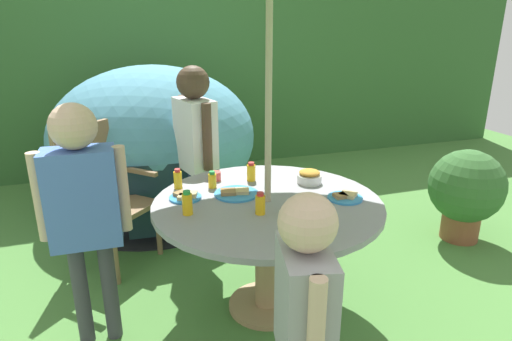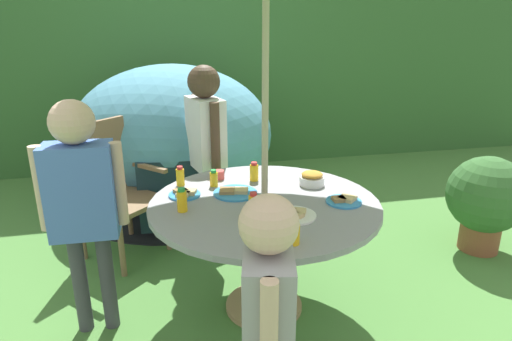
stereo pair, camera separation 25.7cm
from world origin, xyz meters
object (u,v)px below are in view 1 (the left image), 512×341
object	(u,v)px
child_in_blue_shirt	(83,198)
juice_bottle_mid_left	(251,172)
plate_center_back	(236,193)
juice_bottle_far_right	(309,231)
child_in_white_shirt	(195,135)
plate_back_edge	(301,213)
plate_front_edge	(185,196)
juice_bottle_mid_right	(187,203)
cup_near	(215,176)
potted_plant	(466,189)
plate_center_front	(345,197)
garden_table	(267,223)
dome_tent	(154,139)
juice_bottle_near_left	(212,180)
wooden_chair	(100,190)
snack_bowl	(309,177)
juice_bottle_near_right	(260,204)
juice_bottle_far_left	(178,179)
child_in_grey_shirt	(304,307)

from	to	relation	value
child_in_blue_shirt	juice_bottle_mid_left	world-z (taller)	child_in_blue_shirt
plate_center_back	juice_bottle_far_right	bearing A→B (deg)	-76.47
child_in_white_shirt	plate_back_edge	world-z (taller)	child_in_white_shirt
plate_front_edge	juice_bottle_mid_right	world-z (taller)	juice_bottle_mid_right
plate_center_back	cup_near	bearing A→B (deg)	101.06
potted_plant	plate_center_back	xyz separation A→B (m)	(-1.92, -0.21, 0.29)
plate_center_front	child_in_white_shirt	bearing A→B (deg)	122.10
child_in_blue_shirt	plate_center_front	size ratio (longest dim) A/B	6.59
garden_table	cup_near	distance (m)	0.50
dome_tent	juice_bottle_mid_right	xyz separation A→B (m)	(-0.02, -1.88, 0.12)
plate_center_front	juice_bottle_mid_left	xyz separation A→B (m)	(-0.41, 0.46, 0.05)
juice_bottle_near_left	garden_table	bearing A→B (deg)	-50.84
plate_back_edge	juice_bottle_far_right	world-z (taller)	juice_bottle_far_right
garden_table	wooden_chair	size ratio (longest dim) A/B	1.30
juice_bottle_far_right	juice_bottle_mid_left	xyz separation A→B (m)	(0.00, 0.86, 0.00)
juice_bottle_far_right	cup_near	bearing A→B (deg)	102.80
plate_back_edge	juice_bottle_mid_left	size ratio (longest dim) A/B	1.90
cup_near	juice_bottle_mid_right	bearing A→B (deg)	-119.22
child_in_white_shirt	juice_bottle_mid_left	world-z (taller)	child_in_white_shirt
garden_table	snack_bowl	distance (m)	0.44
child_in_white_shirt	juice_bottle_near_right	bearing A→B (deg)	-6.80
child_in_white_shirt	juice_bottle_near_right	xyz separation A→B (m)	(0.13, -1.08, -0.12)
juice_bottle_far_right	potted_plant	bearing A→B (deg)	26.25
juice_bottle_far_left	juice_bottle_far_right	distance (m)	0.98
wooden_chair	juice_bottle_mid_right	world-z (taller)	wooden_chair
child_in_grey_shirt	snack_bowl	bearing A→B (deg)	-12.96
dome_tent	juice_bottle_near_left	world-z (taller)	dome_tent
juice_bottle_near_right	juice_bottle_far_right	size ratio (longest dim) A/B	1.05
garden_table	juice_bottle_mid_right	distance (m)	0.50
snack_bowl	juice_bottle_near_left	world-z (taller)	juice_bottle_near_left
plate_center_back	juice_bottle_far_right	xyz separation A→B (m)	(0.16, -0.66, 0.04)
child_in_grey_shirt	juice_bottle_near_left	distance (m)	1.30
plate_front_edge	juice_bottle_near_left	xyz separation A→B (m)	(0.19, 0.12, 0.04)
child_in_blue_shirt	juice_bottle_mid_left	distance (m)	1.03
wooden_chair	child_in_grey_shirt	world-z (taller)	child_in_grey_shirt
plate_back_edge	juice_bottle_far_left	size ratio (longest dim) A/B	1.86
dome_tent	juice_bottle_near_left	size ratio (longest dim) A/B	19.22
juice_bottle_mid_right	child_in_white_shirt	bearing A→B (deg)	76.46
wooden_chair	snack_bowl	world-z (taller)	wooden_chair
plate_front_edge	juice_bottle_near_right	distance (m)	0.48
garden_table	dome_tent	world-z (taller)	dome_tent
child_in_white_shirt	child_in_blue_shirt	distance (m)	1.17
plate_back_edge	juice_bottle_near_left	bearing A→B (deg)	123.02
juice_bottle_mid_left	juice_bottle_far_right	bearing A→B (deg)	-90.04
juice_bottle_far_right	juice_bottle_mid_right	distance (m)	0.67
garden_table	plate_back_edge	xyz separation A→B (m)	(0.10, -0.23, 0.15)
plate_front_edge	juice_bottle_near_left	distance (m)	0.23
plate_back_edge	juice_bottle_near_left	world-z (taller)	juice_bottle_near_left
plate_back_edge	juice_bottle_mid_right	size ratio (longest dim) A/B	1.76
plate_front_edge	juice_bottle_far_right	size ratio (longest dim) A/B	1.60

